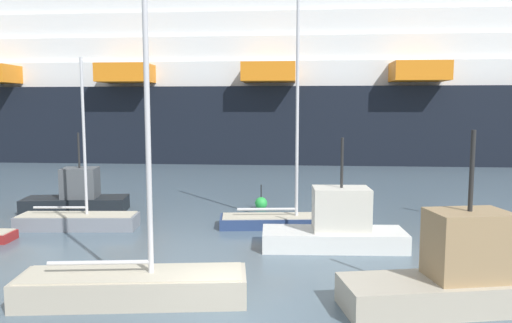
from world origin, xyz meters
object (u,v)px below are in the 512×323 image
(sailboat_1, at_px, (134,281))
(fishing_boat_1, at_px, (460,275))
(channel_buoy_0, at_px, (261,203))
(cruise_ship, at_px, (272,88))
(sailboat_2, at_px, (286,216))
(fishing_boat_3, at_px, (337,227))
(fishing_boat_2, at_px, (77,197))
(sailboat_3, at_px, (78,219))

(sailboat_1, xyz_separation_m, fishing_boat_1, (9.23, 0.05, 0.33))
(sailboat_1, bearing_deg, channel_buoy_0, 70.52)
(channel_buoy_0, height_order, cruise_ship, cruise_ship)
(sailboat_2, relative_size, fishing_boat_1, 1.71)
(fishing_boat_3, bearing_deg, fishing_boat_2, 153.65)
(sailboat_1, distance_m, fishing_boat_3, 8.60)
(sailboat_3, height_order, fishing_boat_3, sailboat_3)
(channel_buoy_0, xyz_separation_m, cruise_ship, (-0.07, 30.63, 7.60))
(fishing_boat_3, bearing_deg, sailboat_3, 166.46)
(sailboat_3, bearing_deg, cruise_ship, 73.89)
(fishing_boat_2, bearing_deg, fishing_boat_1, -43.79)
(sailboat_1, xyz_separation_m, channel_buoy_0, (3.12, 13.01, -0.25))
(fishing_boat_1, bearing_deg, sailboat_1, 170.04)
(sailboat_2, relative_size, sailboat_3, 1.44)
(sailboat_2, xyz_separation_m, channel_buoy_0, (-1.35, 3.88, -0.17))
(sailboat_2, height_order, channel_buoy_0, sailboat_2)
(sailboat_3, xyz_separation_m, fishing_boat_3, (11.63, -2.54, 0.44))
(sailboat_2, xyz_separation_m, sailboat_3, (-9.66, -0.89, -0.08))
(sailboat_2, height_order, fishing_boat_2, sailboat_2)
(sailboat_2, height_order, sailboat_3, sailboat_2)
(fishing_boat_1, relative_size, cruise_ship, 0.05)
(fishing_boat_3, relative_size, cruise_ship, 0.04)
(sailboat_3, bearing_deg, sailboat_1, -60.83)
(sailboat_1, distance_m, sailboat_2, 10.16)
(cruise_ship, bearing_deg, sailboat_3, -101.40)
(fishing_boat_2, bearing_deg, cruise_ship, 65.53)
(sailboat_2, distance_m, channel_buoy_0, 4.11)
(sailboat_2, distance_m, fishing_boat_3, 3.98)
(sailboat_2, bearing_deg, fishing_boat_3, -65.02)
(sailboat_3, relative_size, fishing_boat_3, 1.38)
(fishing_boat_1, xyz_separation_m, fishing_boat_3, (-2.79, 5.64, -0.06))
(fishing_boat_2, relative_size, cruise_ship, 0.04)
(sailboat_3, distance_m, channel_buoy_0, 9.58)
(fishing_boat_1, relative_size, channel_buoy_0, 4.78)
(sailboat_3, distance_m, fishing_boat_1, 16.59)
(sailboat_3, bearing_deg, fishing_boat_1, -32.61)
(channel_buoy_0, bearing_deg, sailboat_1, -103.51)
(fishing_boat_3, height_order, cruise_ship, cruise_ship)
(fishing_boat_2, xyz_separation_m, channel_buoy_0, (9.89, 1.12, -0.45))
(sailboat_3, height_order, channel_buoy_0, sailboat_3)
(sailboat_3, distance_m, cruise_ship, 37.12)
(sailboat_1, relative_size, fishing_boat_3, 2.15)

